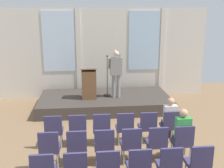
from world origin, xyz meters
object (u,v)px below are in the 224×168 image
Objects in this scene: speaker at (116,71)px; chair_r0_c1 at (78,128)px; chair_r0_c4 at (148,125)px; chair_r0_c2 at (102,127)px; chair_r2_c2 at (108,167)px; chair_r2_c5 at (199,162)px; lectern at (89,84)px; chair_r1_c2 at (104,144)px; chair_r0_c5 at (170,124)px; audience_r0_c5 at (170,117)px; chair_r1_c5 at (183,140)px; audience_r1_c5 at (182,131)px; chair_r1_c4 at (157,141)px; mic_stand at (107,87)px; chair_r0_c3 at (125,126)px; chair_r2_c3 at (139,165)px; chair_r1_c0 at (49,146)px; chair_r1_c3 at (131,143)px; chair_r0_c0 at (54,129)px; chair_r2_c4 at (169,163)px; chair_r1_c1 at (77,145)px.

speaker reaches higher than chair_r0_c1.
chair_r0_c2 is at bearing 180.00° from chair_r0_c4.
chair_r2_c5 is at bearing 0.00° from chair_r2_c2.
chair_r2_c5 is (2.19, -4.82, -0.46)m from lectern.
chair_r0_c5 is at bearing 27.30° from chair_r1_c2.
audience_r0_c5 is 1.37× the size of chair_r1_c5.
speaker is at bearing 107.32° from audience_r1_c5.
chair_r2_c5 is at bearing -45.90° from chair_r0_c2.
lectern is 1.23× the size of chair_r1_c4.
chair_r0_c3 is (0.22, -3.13, -0.24)m from mic_stand.
chair_r1_c5 is at bearing -60.31° from lectern.
chair_r2_c3 is (-0.09, -4.87, -0.93)m from speaker.
chair_r1_c2 and chair_r2_c3 have the same top height.
lectern is 3.28m from chair_r0_c4.
chair_r1_c4 is (0.85, -4.12, -0.24)m from mic_stand.
audience_r1_c5 is (2.19, -3.75, -0.26)m from lectern.
chair_r1_c0 is 1.91m from chair_r1_c3.
chair_r1_c4 is (0.00, -0.99, 0.00)m from chair_r0_c4.
chair_r0_c1 is 2.71m from audience_r1_c5.
chair_r1_c4 is (1.91, -0.99, 0.00)m from chair_r0_c1.
chair_r0_c0 is at bearing 158.84° from chair_r1_c4.
chair_r0_c2 is at bearing 0.00° from chair_r0_c1.
lectern reaches higher than chair_r0_c0.
mic_stand reaches higher than chair_r2_c2.
audience_r1_c5 is at bearing -25.34° from chair_r0_c2.
chair_r0_c0 is 2.73m from chair_r1_c4.
chair_r1_c4 is 0.67m from audience_r1_c5.
chair_r0_c4 is 2.35m from chair_r2_c2.
speaker reaches higher than audience_r1_c5.
chair_r0_c2 is at bearing 180.00° from chair_r0_c3.
audience_r0_c5 reaches higher than chair_r2_c4.
lectern is 5.32m from chair_r2_c5.
chair_r0_c5 and chair_r1_c0 have the same top height.
chair_r1_c2 is (0.64, 0.00, 0.00)m from chair_r1_c1.
mic_stand is at bearing 67.63° from chair_r1_c0.
chair_r0_c1 is at bearing -108.67° from mic_stand.
audience_r0_c5 is at bearing -51.67° from lectern.
chair_r0_c1 and chair_r2_c5 have the same top height.
chair_r0_c5 and chair_r1_c2 have the same top height.
speaker is at bearing 112.86° from audience_r0_c5.
audience_r0_c5 is at bearing 22.77° from chair_r1_c1.
chair_r0_c5 is 1.00× the size of chair_r1_c4.
chair_r1_c4 is at bearing -57.14° from chair_r0_c3.
chair_r0_c2 is at bearing 142.26° from chair_r1_c4.
chair_r1_c1 is at bearing -158.84° from chair_r0_c5.
audience_r1_c5 reaches higher than audience_r0_c5.
speaker is 1.11m from lectern.
chair_r1_c4 is at bearing -81.97° from speaker.
chair_r0_c4 is 1.00× the size of chair_r1_c5.
speaker is 4.47m from chair_r1_c0.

